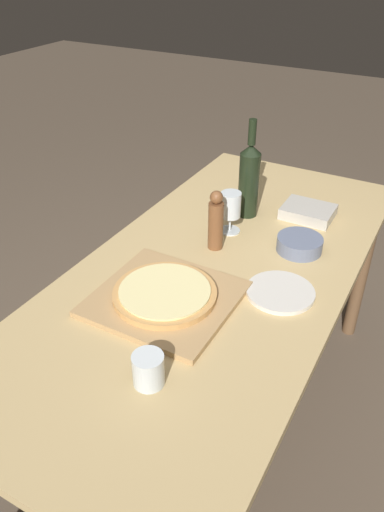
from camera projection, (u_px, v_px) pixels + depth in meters
ground_plane at (212, 423)px, 2.01m from camera, size 12.00×12.00×0.00m
dining_table at (216, 290)px, 1.64m from camera, size 0.80×1.75×0.76m
cutting_board at (165, 299)px, 1.43m from camera, size 0.39×0.37×0.02m
pizza at (165, 293)px, 1.42m from camera, size 0.30×0.30×0.02m
wine_bottle at (249, 179)px, 1.80m from camera, size 0.08×0.08×0.36m
pepper_mill at (216, 222)px, 1.63m from camera, size 0.05×0.05×0.21m
wine_glass at (231, 206)px, 1.72m from camera, size 0.07×0.07×0.15m
small_bowl at (300, 244)px, 1.65m from camera, size 0.15×0.15×0.05m
drinking_tumbler at (148, 370)px, 1.16m from camera, size 0.08×0.08×0.08m
dinner_plate at (280, 292)px, 1.46m from camera, size 0.20×0.20×0.01m
food_container at (308, 212)px, 1.85m from camera, size 0.18×0.15×0.04m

